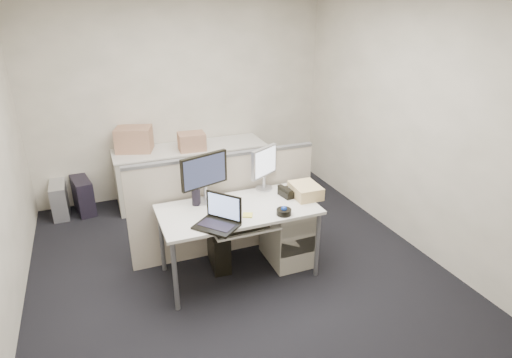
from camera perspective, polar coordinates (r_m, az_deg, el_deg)
name	(u,v)px	position (r m, az deg, el deg)	size (l,w,h in m)	color
floor	(239,272)	(4.46, -2.24, -12.35)	(4.00, 4.50, 0.01)	black
wall_back	(182,97)	(5.95, -9.87, 10.72)	(4.00, 0.02, 2.70)	beige
wall_front	(404,295)	(2.08, 19.11, -14.45)	(4.00, 0.02, 2.70)	beige
wall_right	(416,124)	(4.85, 20.51, 6.88)	(0.02, 4.50, 2.70)	beige
desk	(238,214)	(4.12, -2.39, -4.71)	(1.50, 0.75, 0.73)	silver
keyboard_tray	(245,227)	(3.99, -1.51, -6.39)	(0.62, 0.32, 0.02)	silver
drawer_pedestal	(287,232)	(4.51, 4.13, -7.06)	(0.40, 0.55, 0.65)	#AAA495
cubicle_partition	(224,206)	(4.54, -4.24, -3.56)	(2.00, 0.06, 1.10)	#B1A693
back_counter	(192,173)	(5.94, -8.56, 0.76)	(2.00, 0.60, 0.72)	#AAA495
monitor_main	(205,179)	(4.13, -6.85, 0.04)	(0.50, 0.19, 0.50)	black
monitor_small	(264,169)	(4.40, 1.08, 1.36)	(0.37, 0.19, 0.45)	#B7B7BC
laptop	(216,214)	(3.71, -5.38, -4.61)	(0.36, 0.27, 0.27)	black
trackball	(284,212)	(3.96, 3.74, -4.40)	(0.14, 0.14, 0.05)	black
desk_phone	(291,192)	(4.35, 4.71, -1.72)	(0.22, 0.18, 0.07)	black
paper_stack	(229,213)	(3.98, -3.65, -4.59)	(0.19, 0.25, 0.01)	silver
sticky_pad	(248,215)	(3.94, -1.12, -4.84)	(0.09, 0.09, 0.01)	#E8DE47
travel_mug	(196,196)	(4.15, -8.00, -2.30)	(0.08, 0.08, 0.18)	black
banana	(235,202)	(4.16, -2.86, -3.08)	(0.17, 0.04, 0.04)	yellow
cellphone	(221,208)	(4.08, -4.63, -3.86)	(0.05, 0.10, 0.01)	black
manila_folders	(305,191)	(4.32, 6.61, -1.54)	(0.26, 0.33, 0.12)	#ECCF82
keyboard	(241,227)	(3.93, -2.00, -6.47)	(0.50, 0.18, 0.03)	black
pc_tower_desk	(219,249)	(4.47, -4.99, -9.23)	(0.17, 0.42, 0.39)	black
pc_tower_spare_dark	(83,195)	(5.96, -22.07, -2.03)	(0.19, 0.49, 0.45)	black
pc_tower_spare_silver	(60,200)	(5.99, -24.72, -2.50)	(0.19, 0.46, 0.43)	#B7B7BC
cardboard_box_left	(134,140)	(5.77, -15.93, 5.03)	(0.44, 0.33, 0.33)	#A47557
cardboard_box_right	(192,142)	(5.66, -8.55, 4.87)	(0.34, 0.27, 0.25)	#A47557
red_binder	(143,141)	(5.77, -14.87, 4.93)	(0.07, 0.31, 0.29)	red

